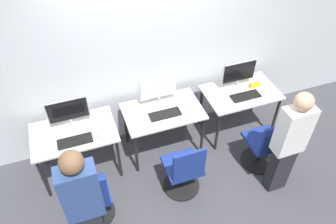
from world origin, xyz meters
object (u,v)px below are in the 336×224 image
(keyboard_center, at_px, (165,114))
(keyboard_right, at_px, (245,96))
(monitor_right, at_px, (239,73))
(mouse_right, at_px, (264,92))
(office_chair_center, at_px, (184,172))
(monitor_left, at_px, (68,112))
(mouse_left, at_px, (99,134))
(office_chair_right, at_px, (265,146))
(mouse_center, at_px, (186,110))
(monitor_center, at_px, (158,90))
(person_left, at_px, (84,204))
(keyboard_left, at_px, (75,141))
(person_right, at_px, (289,142))
(office_chair_left, at_px, (92,200))

(keyboard_center, bearing_deg, keyboard_right, -1.42)
(keyboard_center, xyz_separation_m, monitor_right, (1.18, 0.23, 0.21))
(mouse_right, bearing_deg, keyboard_right, 179.32)
(office_chair_center, bearing_deg, monitor_left, 141.99)
(mouse_left, xyz_separation_m, keyboard_center, (0.89, 0.07, -0.01))
(office_chair_center, bearing_deg, office_chair_right, 1.22)
(mouse_center, bearing_deg, monitor_center, 134.93)
(keyboard_center, distance_m, office_chair_right, 1.40)
(monitor_left, bearing_deg, mouse_right, -5.60)
(monitor_left, relative_size, mouse_right, 5.63)
(mouse_center, xyz_separation_m, monitor_right, (0.89, 0.25, 0.21))
(person_left, bearing_deg, mouse_center, 35.46)
(keyboard_left, height_order, mouse_center, mouse_center)
(keyboard_right, relative_size, office_chair_right, 0.46)
(mouse_left, relative_size, mouse_right, 1.00)
(keyboard_left, bearing_deg, person_right, -22.25)
(mouse_left, distance_m, office_chair_center, 1.15)
(office_chair_right, bearing_deg, keyboard_left, 165.92)
(office_chair_left, relative_size, keyboard_right, 2.16)
(keyboard_center, relative_size, person_right, 0.27)
(mouse_center, bearing_deg, office_chair_left, -154.25)
(monitor_center, bearing_deg, mouse_right, -11.57)
(monitor_center, relative_size, keyboard_right, 1.21)
(person_left, height_order, monitor_center, person_left)
(mouse_right, relative_size, office_chair_right, 0.10)
(monitor_left, height_order, mouse_left, monitor_left)
(office_chair_center, bearing_deg, monitor_center, 89.97)
(keyboard_right, bearing_deg, office_chair_center, -150.58)
(keyboard_right, distance_m, office_chair_right, 0.74)
(mouse_left, distance_m, mouse_right, 2.35)
(keyboard_right, height_order, mouse_right, mouse_right)
(monitor_center, distance_m, keyboard_center, 0.34)
(monitor_left, height_order, mouse_center, monitor_left)
(monitor_center, relative_size, office_chair_center, 0.56)
(monitor_left, relative_size, keyboard_right, 1.21)
(monitor_left, distance_m, person_right, 2.65)
(mouse_left, bearing_deg, office_chair_left, -111.55)
(person_left, height_order, keyboard_right, person_left)
(monitor_center, xyz_separation_m, mouse_right, (1.46, -0.30, -0.21))
(monitor_left, distance_m, monitor_center, 1.18)
(keyboard_center, bearing_deg, person_left, -138.04)
(person_right, bearing_deg, mouse_left, 154.68)
(office_chair_left, bearing_deg, keyboard_right, 16.34)
(mouse_center, xyz_separation_m, mouse_right, (1.18, -0.01, 0.00))
(person_left, relative_size, mouse_center, 18.18)
(keyboard_center, height_order, office_chair_center, office_chair_center)
(mouse_center, distance_m, keyboard_right, 0.89)
(mouse_left, bearing_deg, mouse_right, 0.82)
(office_chair_left, xyz_separation_m, keyboard_right, (2.32, 0.68, 0.37))
(keyboard_left, distance_m, office_chair_left, 0.73)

